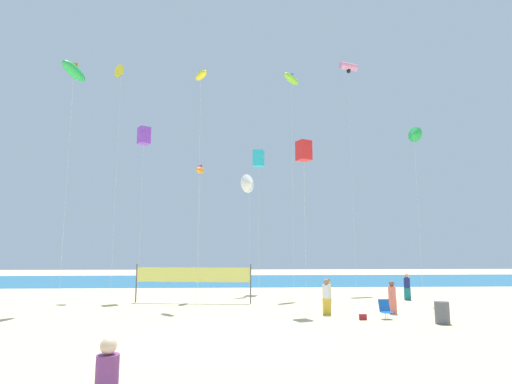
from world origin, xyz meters
The scene contains 21 objects.
ground_plane centered at (0.00, 0.00, 0.00)m, with size 120.00×120.00×0.00m, color beige.
ocean_band centered at (0.00, 31.72, 0.00)m, with size 120.00×20.00×0.01m, color #1E6B99.
beachgoer_navy_shirt centered at (11.62, 11.67, 0.92)m, with size 0.40×0.40×1.73m.
beachgoer_coral_shirt centered at (8.32, 5.70, 0.89)m, with size 0.38×0.38×1.67m.
beachgoer_white_shirt centered at (4.87, 5.58, 0.96)m, with size 0.41×0.41×1.79m.
beachgoer_mustard_shirt centered at (5.97, 10.12, 0.81)m, with size 0.35×0.35×1.52m.
folding_beach_chair centered at (7.37, 4.14, 0.47)m, with size 0.52×0.65×0.89m.
trash_barrel centered at (9.40, 2.65, 0.48)m, with size 0.63×0.63×0.96m, color #595960.
volleyball_net centered at (-2.45, 10.79, 1.63)m, with size 7.31×0.99×2.40m.
beach_handbag centered at (6.18, 3.84, 0.13)m, with size 0.33×0.17×0.27m, color maroon.
kite_red_box centered at (3.99, 6.56, 8.76)m, with size 0.92×0.92×9.33m.
kite_yellow_delta centered at (-8.91, 15.59, 17.20)m, with size 1.14×1.02×17.78m.
kite_green_delta centered at (12.28, 10.82, 11.07)m, with size 0.84×1.05×11.62m.
kite_yellow_inflatable centered at (-2.17, 10.44, 14.76)m, with size 1.15×1.39×15.18m.
kite_lime_inflatable centered at (4.58, 15.40, 16.85)m, with size 1.69×1.54×17.39m.
kite_pink_tube centered at (10.40, 19.28, 19.81)m, with size 1.80×1.17×20.20m.
kite_cyan_box centered at (2.10, 18.03, 10.93)m, with size 1.03×1.03×11.62m.
kite_orange_inflatable centered at (-2.30, 12.72, 8.81)m, with size 0.71×1.49×9.20m.
kite_green_inflatable centered at (-9.77, 8.67, 14.11)m, with size 1.34×2.22×14.68m.
kite_white_delta centered at (1.27, 15.89, 8.44)m, with size 1.38×1.37×9.19m.
kite_violet_box centered at (-6.42, 13.30, 11.41)m, with size 1.05×1.05×12.03m.
Camera 1 is at (0.17, -15.84, 3.15)m, focal length 29.00 mm.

